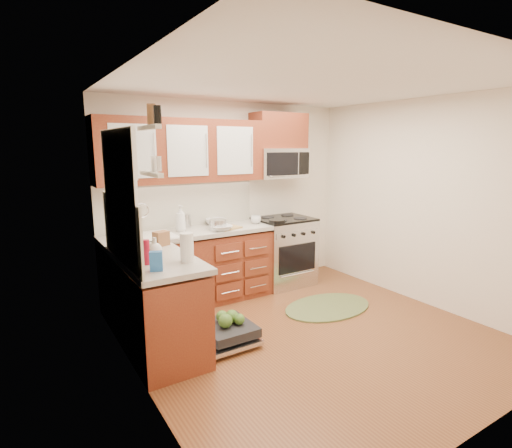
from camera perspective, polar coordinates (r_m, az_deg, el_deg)
floor at (r=4.37m, az=7.79°, el=-15.27°), size 3.50×3.50×0.00m
ceiling at (r=3.96m, az=8.78°, el=19.21°), size 3.50×3.50×0.00m
wall_back at (r=5.41m, az=-3.81°, el=3.82°), size 3.50×0.04×2.50m
wall_front at (r=2.91m, az=31.18°, el=-4.12°), size 3.50×0.04×2.50m
wall_left at (r=3.16m, az=-16.78°, el=-1.86°), size 0.04×3.50×2.50m
wall_right at (r=5.27m, az=22.95°, el=2.77°), size 0.04×3.50×2.50m
base_cabinet_back at (r=5.02m, az=-9.39°, el=-6.54°), size 2.05×0.60×0.85m
base_cabinet_left at (r=3.97m, az=-13.93°, el=-11.57°), size 0.60×1.25×0.85m
countertop_back at (r=4.89m, az=-9.52°, el=-1.25°), size 2.07×0.64×0.05m
countertop_left at (r=3.82m, az=-14.12°, el=-4.94°), size 0.64×1.27×0.05m
backsplash_back at (r=5.11m, az=-10.91°, el=2.75°), size 2.05×0.02×0.57m
backsplash_left at (r=3.67m, az=-18.72°, el=-0.86°), size 0.02×1.25×0.57m
upper_cabinets at (r=4.91m, az=-10.50°, el=10.24°), size 2.05×0.35×0.75m
cabinet_over_mw at (r=5.58m, az=3.27°, el=13.15°), size 0.76×0.35×0.47m
range at (r=5.65m, az=3.93°, el=-3.88°), size 0.76×0.64×0.95m
microwave at (r=5.57m, az=3.37°, el=8.67°), size 0.76×0.38×0.40m
sink at (r=4.72m, az=-15.27°, el=-3.18°), size 0.62×0.50×0.26m
dishwasher at (r=4.12m, az=-4.58°, el=-15.37°), size 0.70×0.60×0.20m
window at (r=3.59m, az=-18.96°, el=4.38°), size 0.03×1.05×1.05m
window_blind at (r=3.58m, az=-18.90°, el=9.67°), size 0.02×0.96×0.40m
shelf_upper at (r=2.76m, az=-15.10°, el=13.17°), size 0.04×0.40×0.03m
shelf_lower at (r=2.76m, az=-14.79°, el=6.95°), size 0.04×0.40×0.03m
rug at (r=5.03m, az=10.21°, el=-11.58°), size 1.35×1.11×0.02m
skillet at (r=5.20m, az=3.00°, el=0.41°), size 0.28×0.28×0.04m
stock_pot at (r=4.88m, az=-5.48°, el=-0.12°), size 0.25×0.25×0.13m
cutting_board at (r=4.95m, az=-3.89°, el=-0.56°), size 0.33×0.26×0.02m
canister at (r=5.08m, az=-9.88°, el=0.44°), size 0.13×0.13×0.17m
paper_towel_roll at (r=3.57m, az=-9.85°, el=-3.31°), size 0.12×0.12×0.26m
mustard_bottle at (r=3.71m, az=-16.74°, el=-3.34°), size 0.09×0.09×0.23m
red_bottle at (r=3.56m, az=-15.39°, el=-3.91°), size 0.07×0.07×0.22m
wooden_box at (r=4.21m, az=-13.39°, el=-2.03°), size 0.17×0.15×0.15m
blue_carton at (r=3.37m, az=-14.08°, el=-5.17°), size 0.12×0.10×0.16m
bowl_a at (r=4.85m, az=-5.01°, el=-0.57°), size 0.27×0.27×0.06m
bowl_b at (r=5.20m, az=-5.73°, el=0.32°), size 0.27×0.27×0.08m
cup at (r=5.26m, az=-0.03°, el=0.62°), size 0.16×0.16×0.10m
soap_bottle_a at (r=4.84m, az=-10.73°, el=0.76°), size 0.13×0.13×0.31m
soap_bottle_b at (r=3.87m, az=-17.37°, el=-3.02°), size 0.12×0.12×0.20m
soap_bottle_c at (r=3.80m, az=-14.30°, el=-3.22°), size 0.19×0.19×0.18m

